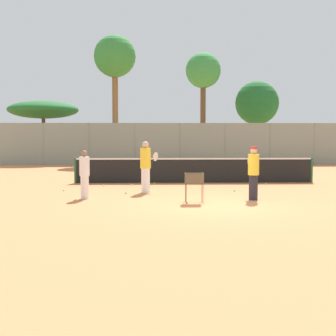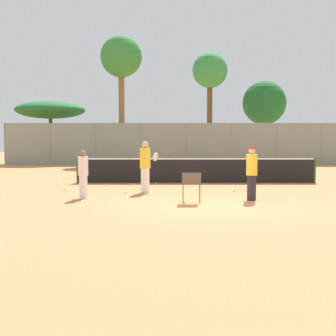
% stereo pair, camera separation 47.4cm
% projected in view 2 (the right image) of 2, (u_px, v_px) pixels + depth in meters
% --- Properties ---
extents(ground_plane, '(80.00, 80.00, 0.00)m').
position_uv_depth(ground_plane, '(211.00, 206.00, 13.78)').
color(ground_plane, '#D37F4C').
extents(tennis_net, '(10.35, 0.10, 1.07)m').
position_uv_depth(tennis_net, '(198.00, 170.00, 20.17)').
color(tennis_net, '#26592D').
rests_on(tennis_net, ground_plane).
extents(back_fence, '(24.79, 0.08, 2.85)m').
position_uv_depth(back_fence, '(188.00, 144.00, 31.82)').
color(back_fence, gray).
rests_on(back_fence, ground_plane).
extents(tree_0, '(2.65, 2.65, 8.21)m').
position_uv_depth(tree_0, '(212.00, 73.00, 35.15)').
color(tree_0, brown).
rests_on(tree_0, ground_plane).
extents(tree_1, '(3.39, 3.39, 6.22)m').
position_uv_depth(tree_1, '(266.00, 104.00, 36.35)').
color(tree_1, brown).
rests_on(tree_1, ground_plane).
extents(tree_2, '(2.97, 2.97, 9.10)m').
position_uv_depth(tree_2, '(123.00, 59.00, 33.27)').
color(tree_2, brown).
rests_on(tree_2, ground_plane).
extents(tree_3, '(5.05, 5.05, 4.48)m').
position_uv_depth(tree_3, '(52.00, 110.00, 34.02)').
color(tree_3, brown).
rests_on(tree_3, ground_plane).
extents(player_white_outfit, '(0.33, 0.88, 1.58)m').
position_uv_depth(player_white_outfit, '(85.00, 174.00, 15.31)').
color(player_white_outfit, white).
rests_on(player_white_outfit, ground_plane).
extents(player_red_cap, '(0.35, 0.91, 1.70)m').
position_uv_depth(player_red_cap, '(253.00, 173.00, 14.83)').
color(player_red_cap, '#26262D').
rests_on(player_red_cap, ground_plane).
extents(player_yellow_shirt, '(0.69, 0.78, 1.85)m').
position_uv_depth(player_yellow_shirt, '(147.00, 166.00, 16.85)').
color(player_yellow_shirt, white).
rests_on(player_yellow_shirt, ground_plane).
extents(ball_cart, '(0.56, 0.41, 0.92)m').
position_uv_depth(ball_cart, '(193.00, 181.00, 14.24)').
color(ball_cart, brown).
rests_on(ball_cart, ground_plane).
extents(tennis_ball_0, '(0.07, 0.07, 0.07)m').
position_uv_depth(tennis_ball_0, '(107.00, 185.00, 19.10)').
color(tennis_ball_0, '#D1E54C').
rests_on(tennis_ball_0, ground_plane).
extents(tennis_ball_1, '(0.07, 0.07, 0.07)m').
position_uv_depth(tennis_ball_1, '(127.00, 193.00, 16.57)').
color(tennis_ball_1, '#D1E54C').
rests_on(tennis_ball_1, ground_plane).
extents(tennis_ball_2, '(0.07, 0.07, 0.07)m').
position_uv_depth(tennis_ball_2, '(255.00, 184.00, 19.38)').
color(tennis_ball_2, '#D1E54C').
rests_on(tennis_ball_2, ground_plane).
extents(tennis_ball_3, '(0.07, 0.07, 0.07)m').
position_uv_depth(tennis_ball_3, '(135.00, 185.00, 19.21)').
color(tennis_ball_3, '#D1E54C').
rests_on(tennis_ball_3, ground_plane).
extents(tennis_ball_4, '(0.07, 0.07, 0.07)m').
position_uv_depth(tennis_ball_4, '(158.00, 183.00, 19.73)').
color(tennis_ball_4, '#D1E54C').
rests_on(tennis_ball_4, ground_plane).
extents(tennis_ball_5, '(0.07, 0.07, 0.07)m').
position_uv_depth(tennis_ball_5, '(66.00, 190.00, 17.45)').
color(tennis_ball_5, '#D1E54C').
rests_on(tennis_ball_5, ground_plane).
extents(tennis_ball_6, '(0.07, 0.07, 0.07)m').
position_uv_depth(tennis_ball_6, '(270.00, 185.00, 19.19)').
color(tennis_ball_6, '#D1E54C').
rests_on(tennis_ball_6, ground_plane).
extents(tennis_ball_7, '(0.07, 0.07, 0.07)m').
position_uv_depth(tennis_ball_7, '(186.00, 203.00, 14.19)').
color(tennis_ball_7, '#D1E54C').
rests_on(tennis_ball_7, ground_plane).
extents(tennis_ball_8, '(0.07, 0.07, 0.07)m').
position_uv_depth(tennis_ball_8, '(236.00, 191.00, 17.10)').
color(tennis_ball_8, '#D1E54C').
rests_on(tennis_ball_8, ground_plane).
extents(parked_car, '(4.20, 1.70, 1.60)m').
position_uv_depth(parked_car, '(86.00, 154.00, 34.34)').
color(parked_car, '#232328').
rests_on(parked_car, ground_plane).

